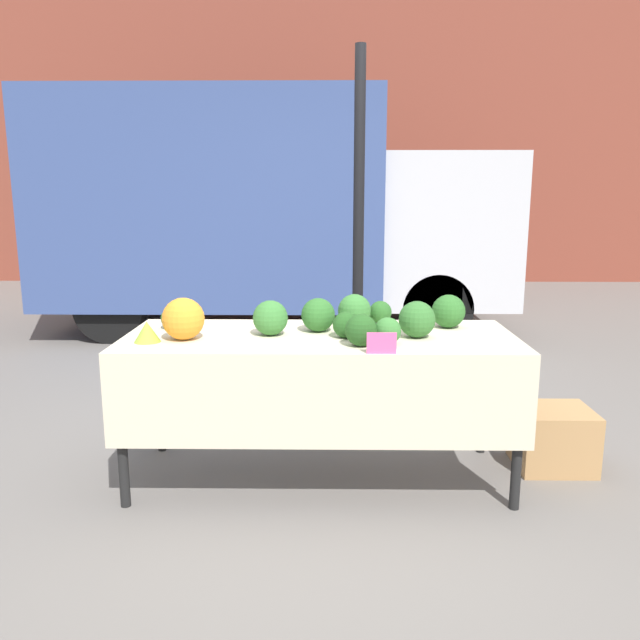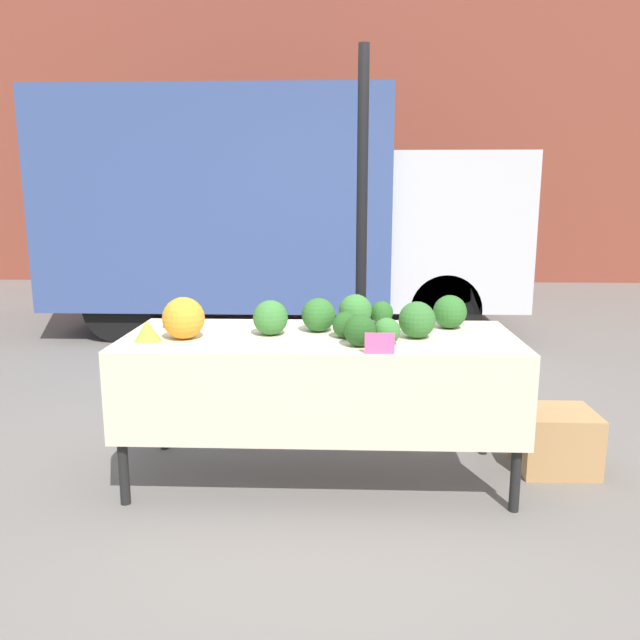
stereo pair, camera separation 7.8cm
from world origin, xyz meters
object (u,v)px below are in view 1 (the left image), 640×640
Objects in this scene: produce_crate at (553,438)px; parked_truck at (264,208)px; orange_cauliflower at (183,319)px; price_sign at (382,343)px.

parked_truck is at bearing 117.20° from produce_crate.
produce_crate is at bearing -62.80° from parked_truck.
produce_crate is at bearing 7.42° from orange_cauliflower.
orange_cauliflower is (0.01, -4.20, -0.46)m from parked_truck.
price_sign is 0.34× the size of produce_crate.
price_sign is at bearing -152.24° from produce_crate.
parked_truck is 23.70× the size of orange_cauliflower.
orange_cauliflower is 1.55× the size of price_sign.
parked_truck is at bearing 90.14° from orange_cauliflower.
orange_cauliflower is 0.52× the size of produce_crate.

